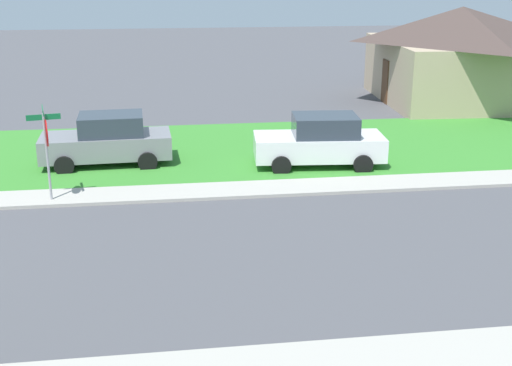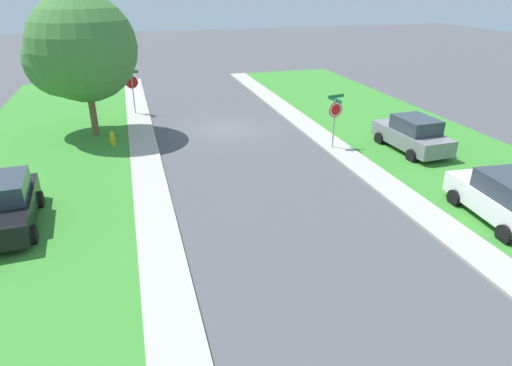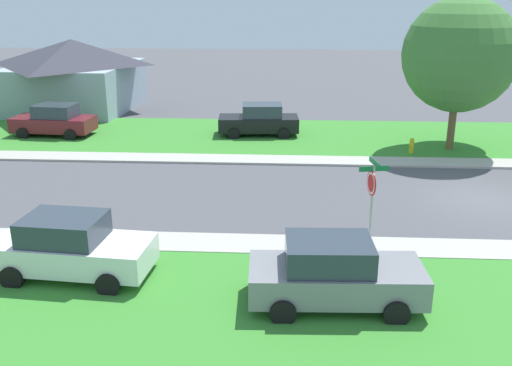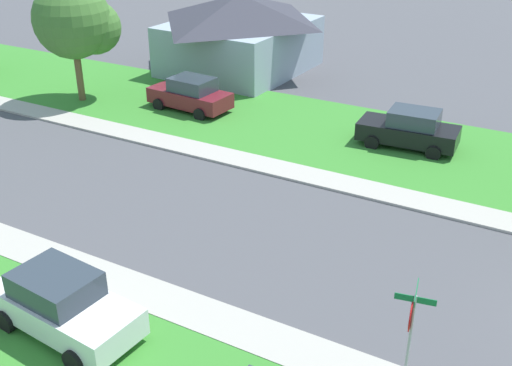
# 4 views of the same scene
# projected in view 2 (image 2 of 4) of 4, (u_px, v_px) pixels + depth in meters

# --- Properties ---
(ground_plane) EXTENTS (120.00, 120.00, 0.00)m
(ground_plane) POSITION_uv_depth(u_px,v_px,m) (225.00, 129.00, 25.28)
(ground_plane) COLOR #4C4C51
(sidewalk_east) EXTENTS (1.40, 56.00, 0.10)m
(sidewalk_east) POSITION_uv_depth(u_px,v_px,m) (161.00, 252.00, 13.58)
(sidewalk_east) COLOR #ADA89E
(sidewalk_east) RESTS_ON ground
(sidewalk_west) EXTENTS (1.40, 56.00, 0.10)m
(sidewalk_west) POSITION_uv_depth(u_px,v_px,m) (423.00, 212.00, 15.96)
(sidewalk_west) COLOR #ADA89E
(sidewalk_west) RESTS_ON ground
(stop_sign_near_corner) EXTENTS (0.91, 0.91, 2.77)m
(stop_sign_near_corner) POSITION_uv_depth(u_px,v_px,m) (132.00, 85.00, 27.25)
(stop_sign_near_corner) COLOR #9E9EA3
(stop_sign_near_corner) RESTS_ON ground
(stop_sign_far_corner) EXTENTS (0.91, 0.91, 2.77)m
(stop_sign_far_corner) POSITION_uv_depth(u_px,v_px,m) (335.00, 113.00, 21.39)
(stop_sign_far_corner) COLOR #9E9EA3
(stop_sign_far_corner) RESTS_ON ground
(car_grey_behind_trees) EXTENTS (2.18, 4.37, 1.76)m
(car_grey_behind_trees) POSITION_uv_depth(u_px,v_px,m) (413.00, 134.00, 21.55)
(car_grey_behind_trees) COLOR gray
(car_grey_behind_trees) RESTS_ON ground
(car_black_far_down_street) EXTENTS (2.26, 4.41, 1.76)m
(car_black_far_down_street) POSITION_uv_depth(u_px,v_px,m) (4.00, 205.00, 14.66)
(car_black_far_down_street) COLOR black
(car_black_far_down_street) RESTS_ON ground
(car_white_near_corner) EXTENTS (2.31, 4.44, 1.76)m
(car_white_near_corner) POSITION_uv_depth(u_px,v_px,m) (505.00, 199.00, 15.08)
(car_white_near_corner) COLOR white
(car_white_near_corner) RESTS_ON ground
(tree_across_right) EXTENTS (5.80, 5.40, 7.37)m
(tree_across_right) POSITION_uv_depth(u_px,v_px,m) (77.00, 51.00, 22.29)
(tree_across_right) COLOR brown
(tree_across_right) RESTS_ON ground
(fire_hydrant) EXTENTS (0.38, 0.22, 0.83)m
(fire_hydrant) POSITION_uv_depth(u_px,v_px,m) (113.00, 139.00, 22.29)
(fire_hydrant) COLOR gold
(fire_hydrant) RESTS_ON ground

